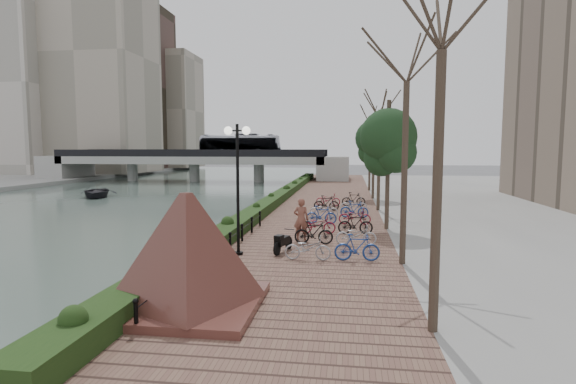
% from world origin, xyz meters
% --- Properties ---
extents(ground, '(220.00, 220.00, 0.00)m').
position_xyz_m(ground, '(0.00, 0.00, 0.00)').
color(ground, '#59595B').
rests_on(ground, ground).
extents(river_water, '(30.00, 130.00, 0.02)m').
position_xyz_m(river_water, '(-15.00, 25.00, 0.01)').
color(river_water, '#4E6157').
rests_on(river_water, ground).
extents(promenade, '(8.00, 75.00, 0.50)m').
position_xyz_m(promenade, '(4.00, 17.50, 0.25)').
color(promenade, brown).
rests_on(promenade, ground).
extents(inland_pavement, '(24.00, 75.00, 0.50)m').
position_xyz_m(inland_pavement, '(20.00, 17.50, 0.25)').
color(inland_pavement, gray).
rests_on(inland_pavement, ground).
extents(hedge, '(1.10, 56.00, 0.60)m').
position_xyz_m(hedge, '(0.60, 20.00, 0.80)').
color(hedge, '#173312').
rests_on(hedge, promenade).
extents(chain_fence, '(0.10, 14.10, 0.70)m').
position_xyz_m(chain_fence, '(1.40, 2.00, 0.85)').
color(chain_fence, black).
rests_on(chain_fence, promenade).
extents(granite_monument, '(5.18, 5.18, 2.99)m').
position_xyz_m(granite_monument, '(1.99, -3.32, 2.02)').
color(granite_monument, '#4F2C21').
rests_on(granite_monument, promenade).
extents(lamppost, '(1.02, 0.32, 5.02)m').
position_xyz_m(lamppost, '(1.85, 2.54, 4.11)').
color(lamppost, black).
rests_on(lamppost, promenade).
extents(motorcycle, '(0.80, 1.45, 0.87)m').
position_xyz_m(motorcycle, '(3.52, 3.12, 0.93)').
color(motorcycle, black).
rests_on(motorcycle, promenade).
extents(pedestrian, '(0.72, 0.49, 1.89)m').
position_xyz_m(pedestrian, '(3.97, 5.56, 1.45)').
color(pedestrian, brown).
rests_on(pedestrian, promenade).
extents(bicycle_parking, '(2.40, 17.32, 1.00)m').
position_xyz_m(bicycle_parking, '(5.49, 9.95, 0.97)').
color(bicycle_parking, '#A3A3A7').
rests_on(bicycle_parking, promenade).
extents(street_trees, '(3.20, 37.12, 6.80)m').
position_xyz_m(street_trees, '(8.00, 12.68, 3.69)').
color(street_trees, '#32251E').
rests_on(street_trees, promenade).
extents(bridge, '(36.00, 10.77, 6.50)m').
position_xyz_m(bridge, '(-13.66, 45.00, 3.37)').
color(bridge, '#A2A29D').
rests_on(bridge, ground).
extents(boat, '(4.98, 5.67, 0.98)m').
position_xyz_m(boat, '(-17.38, 24.74, 0.51)').
color(boat, black).
rests_on(boat, river_water).
extents(far_buildings, '(35.00, 38.00, 38.00)m').
position_xyz_m(far_buildings, '(-41.66, 65.91, 16.12)').
color(far_buildings, '#A19686').
rests_on(far_buildings, far_bank).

